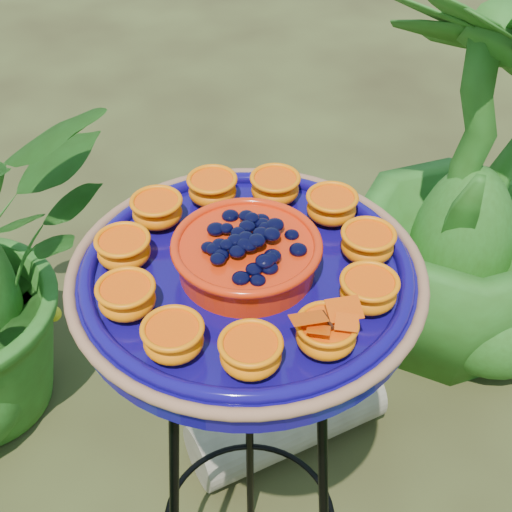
{
  "coord_description": "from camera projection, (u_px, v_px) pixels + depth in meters",
  "views": [
    {
      "loc": [
        -0.3,
        -0.82,
        1.63
      ],
      "look_at": [
        -0.07,
        -0.13,
        1.0
      ],
      "focal_mm": 50.0,
      "sensor_mm": 36.0,
      "label": 1
    }
  ],
  "objects": [
    {
      "name": "tripod_stand",
      "position": [
        249.0,
        445.0,
        1.24
      ],
      "size": [
        0.43,
        0.43,
        0.93
      ],
      "rotation": [
        0.0,
        0.0,
        -0.33
      ],
      "color": "black",
      "rests_on": "ground"
    },
    {
      "name": "feeder_dish",
      "position": [
        247.0,
        271.0,
        0.97
      ],
      "size": [
        0.6,
        0.6,
        0.11
      ],
      "rotation": [
        0.0,
        0.0,
        -0.33
      ],
      "color": "#110863",
      "rests_on": "tripod_stand"
    },
    {
      "name": "driftwood_log",
      "position": [
        287.0,
        421.0,
        1.86
      ],
      "size": [
        0.53,
        0.24,
        0.17
      ],
      "primitive_type": "cylinder",
      "rotation": [
        0.0,
        1.57,
        0.14
      ],
      "color": "tan",
      "rests_on": "ground"
    },
    {
      "name": "shrub_back_right",
      "position": [
        474.0,
        187.0,
        1.86
      ],
      "size": [
        0.83,
        0.83,
        1.09
      ],
      "primitive_type": "imported",
      "rotation": [
        0.0,
        0.0,
        2.08
      ],
      "color": "#265316",
      "rests_on": "ground"
    }
  ]
}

